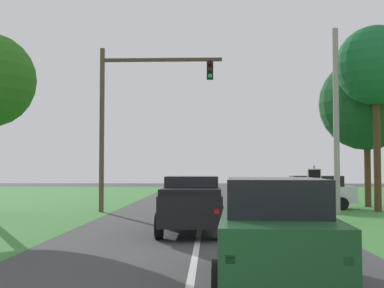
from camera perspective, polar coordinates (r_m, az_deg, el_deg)
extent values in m
plane|color=#424244|center=(16.17, 0.68, -10.35)|extent=(120.00, 120.00, 0.00)
cube|color=#194C23|center=(9.84, 9.16, -10.35)|extent=(2.20, 4.96, 0.94)
cube|color=black|center=(10.01, 9.01, -5.63)|extent=(1.88, 3.10, 0.66)
cube|color=red|center=(7.42, 4.24, -12.52)|extent=(0.14, 0.07, 0.12)
cube|color=red|center=(7.58, 16.83, -12.21)|extent=(0.14, 0.07, 0.12)
cylinder|color=black|center=(11.38, 3.51, -11.74)|extent=(0.27, 0.73, 0.72)
cylinder|color=black|center=(11.50, 13.58, -11.57)|extent=(0.27, 0.73, 0.72)
cylinder|color=black|center=(8.41, 3.06, -14.96)|extent=(0.27, 0.73, 0.72)
cylinder|color=black|center=(8.58, 16.79, -14.60)|extent=(0.27, 0.73, 0.72)
cube|color=black|center=(17.35, 0.04, -6.94)|extent=(1.92, 4.84, 0.94)
cube|color=black|center=(17.07, 0.01, -4.49)|extent=(1.69, 1.84, 0.56)
cube|color=black|center=(15.82, -0.16, -5.27)|extent=(1.82, 1.84, 0.20)
cube|color=red|center=(15.02, -3.31, -7.41)|extent=(0.14, 0.06, 0.12)
cube|color=red|center=(14.95, 2.74, -7.43)|extent=(0.14, 0.06, 0.12)
cylinder|color=black|center=(18.94, -2.72, -8.01)|extent=(0.23, 0.80, 0.80)
cylinder|color=black|center=(18.87, 3.14, -8.03)|extent=(0.23, 0.80, 0.80)
cylinder|color=black|center=(15.97, -3.63, -8.99)|extent=(0.23, 0.80, 0.80)
cylinder|color=black|center=(15.89, 3.34, -9.02)|extent=(0.23, 0.80, 0.80)
cylinder|color=brown|center=(26.19, -9.89, 1.57)|extent=(0.24, 0.24, 8.18)
cube|color=#4C3D2B|center=(26.23, -3.32, 9.23)|extent=(6.00, 0.16, 0.16)
cube|color=black|center=(26.02, 1.99, 8.09)|extent=(0.32, 0.28, 0.90)
sphere|color=black|center=(25.93, 1.99, 8.81)|extent=(0.22, 0.22, 0.22)
sphere|color=black|center=(25.87, 1.99, 8.15)|extent=(0.22, 0.22, 0.22)
sphere|color=#1ED83F|center=(25.81, 1.99, 7.50)|extent=(0.22, 0.22, 0.22)
cylinder|color=gray|center=(23.30, 13.32, -5.13)|extent=(0.08, 0.08, 2.27)
cube|color=white|center=(23.25, 13.32, -3.20)|extent=(0.60, 0.03, 0.44)
cube|color=black|center=(23.24, 13.32, -3.20)|extent=(0.52, 0.01, 0.36)
cylinder|color=#4C351E|center=(30.64, 18.76, -3.00)|extent=(0.36, 0.36, 3.85)
sphere|color=#185124|center=(30.86, 18.65, 4.26)|extent=(5.28, 5.28, 5.28)
cube|color=silver|center=(28.54, 13.06, -5.42)|extent=(4.40, 1.99, 0.86)
cube|color=black|center=(28.55, 13.48, -3.98)|extent=(2.65, 1.72, 0.56)
cube|color=red|center=(29.02, 8.59, -5.33)|extent=(0.06, 0.14, 0.12)
cube|color=red|center=(27.48, 8.89, -5.47)|extent=(0.06, 0.14, 0.12)
cylinder|color=black|center=(29.75, 15.34, -6.11)|extent=(0.68, 0.24, 0.68)
cylinder|color=black|center=(27.90, 16.16, -6.33)|extent=(0.68, 0.24, 0.68)
cylinder|color=black|center=(29.30, 10.13, -6.22)|extent=(0.68, 0.24, 0.68)
cylinder|color=black|center=(27.42, 10.61, -6.46)|extent=(0.68, 0.24, 0.68)
cylinder|color=#9E998E|center=(25.80, 15.59, 2.53)|extent=(0.28, 0.28, 8.93)
cylinder|color=#4C351E|center=(27.51, 19.70, -0.94)|extent=(0.36, 0.36, 5.86)
sphere|color=#1A6632|center=(27.99, 19.55, 8.16)|extent=(4.00, 4.00, 4.00)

